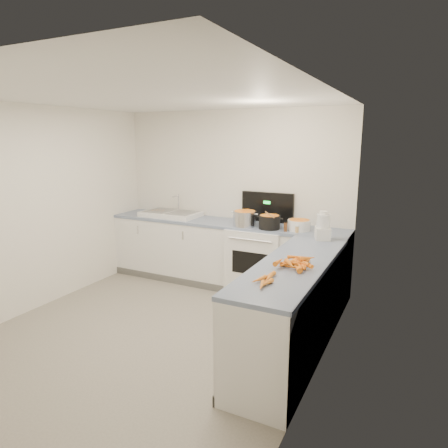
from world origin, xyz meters
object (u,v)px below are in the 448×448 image
at_px(food_processor, 323,227).
at_px(extract_bottle, 286,227).
at_px(spice_jar, 297,229).
at_px(sink, 171,214).
at_px(mixing_bowl, 299,225).
at_px(black_pot, 269,223).
at_px(steel_pot, 245,219).
at_px(stove, 259,258).

bearing_deg(food_processor, extract_bottle, 158.57).
bearing_deg(spice_jar, sink, 174.63).
relative_size(sink, extract_bottle, 7.65).
bearing_deg(mixing_bowl, black_pot, -166.11).
bearing_deg(steel_pot, sink, 173.80).
height_order(spice_jar, food_processor, food_processor).
distance_m(mixing_bowl, extract_bottle, 0.20).
bearing_deg(extract_bottle, sink, 173.93).
bearing_deg(extract_bottle, black_pot, 166.67).
relative_size(steel_pot, spice_jar, 3.90).
bearing_deg(sink, stove, -0.62).
relative_size(extract_bottle, food_processor, 0.33).
xyz_separation_m(stove, spice_jar, (0.57, -0.17, 0.51)).
height_order(sink, black_pot, sink).
distance_m(sink, black_pot, 1.64).
relative_size(black_pot, spice_jar, 3.49).
height_order(mixing_bowl, extract_bottle, mixing_bowl).
height_order(stove, steel_pot, stove).
xyz_separation_m(black_pot, food_processor, (0.75, -0.26, 0.07)).
distance_m(sink, extract_bottle, 1.88).
distance_m(black_pot, food_processor, 0.80).
bearing_deg(steel_pot, spice_jar, -3.94).
relative_size(steel_pot, mixing_bowl, 1.05).
xyz_separation_m(mixing_bowl, spice_jar, (0.01, -0.14, -0.03)).
bearing_deg(stove, sink, 179.38).
distance_m(black_pot, extract_bottle, 0.25).
xyz_separation_m(steel_pot, mixing_bowl, (0.72, 0.09, -0.03)).
xyz_separation_m(black_pot, extract_bottle, (0.24, -0.06, -0.02)).
height_order(sink, extract_bottle, sink).
relative_size(extract_bottle, spice_jar, 1.42).
height_order(steel_pot, extract_bottle, steel_pot).
xyz_separation_m(spice_jar, food_processor, (0.37, -0.21, 0.10)).
bearing_deg(sink, spice_jar, -5.37).
height_order(black_pot, food_processor, food_processor).
bearing_deg(extract_bottle, food_processor, -21.43).
relative_size(stove, sink, 1.58).
relative_size(black_pot, food_processor, 0.82).
distance_m(sink, spice_jar, 2.03).
bearing_deg(black_pot, sink, 175.01).
height_order(stove, extract_bottle, stove).
bearing_deg(steel_pot, stove, 36.05).
relative_size(mixing_bowl, spice_jar, 3.70).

